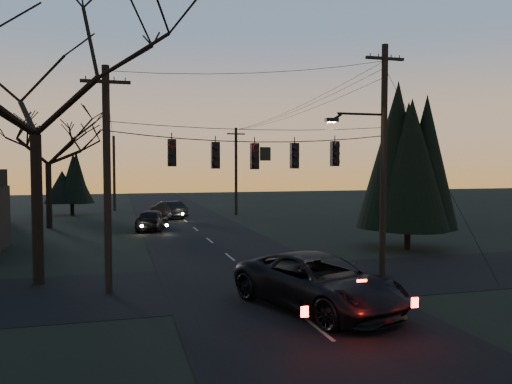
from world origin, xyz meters
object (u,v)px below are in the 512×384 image
object	(u,v)px
utility_pole_right	(382,275)
suv_near	(319,283)
bare_tree_left	(34,73)
sedan_oncoming_a	(152,220)
utility_pole_far_l	(115,211)
evergreen_right	(408,163)
utility_pole_left	(109,293)
utility_pole_far_r	(236,215)
sedan_oncoming_b	(168,210)

from	to	relation	value
utility_pole_right	suv_near	world-z (taller)	utility_pole_right
bare_tree_left	sedan_oncoming_a	bearing A→B (deg)	70.89
utility_pole_far_l	utility_pole_right	bearing A→B (deg)	-72.28
sedan_oncoming_a	suv_near	bearing A→B (deg)	114.84
suv_near	utility_pole_right	bearing A→B (deg)	21.09
bare_tree_left	evergreen_right	xyz separation A→B (m)	(19.10, 3.43, -3.52)
evergreen_right	suv_near	size ratio (longest dim) A/B	1.34
utility_pole_left	evergreen_right	distance (m)	17.99
utility_pole_left	sedan_oncoming_a	size ratio (longest dim) A/B	1.83
utility_pole_right	sedan_oncoming_a	world-z (taller)	utility_pole_right
utility_pole_right	utility_pole_left	xyz separation A→B (m)	(-11.50, 0.00, 0.00)
utility_pole_far_r	suv_near	xyz separation A→B (m)	(-4.70, -32.09, 0.90)
suv_near	sedan_oncoming_a	distance (m)	22.73
sedan_oncoming_b	utility_pole_far_l	bearing A→B (deg)	-83.01
utility_pole_far_r	utility_pole_far_l	xyz separation A→B (m)	(-11.50, 8.00, 0.00)
utility_pole_far_r	suv_near	size ratio (longest dim) A/B	1.31
utility_pole_far_r	evergreen_right	world-z (taller)	evergreen_right
bare_tree_left	utility_pole_far_l	bearing A→B (deg)	85.32
utility_pole_left	utility_pole_far_r	xyz separation A→B (m)	(11.50, 28.00, 0.00)
evergreen_right	sedan_oncoming_a	bearing A→B (deg)	137.01
utility_pole_right	utility_pole_left	distance (m)	11.50
utility_pole_far_l	utility_pole_left	bearing A→B (deg)	-90.00
bare_tree_left	evergreen_right	bearing A→B (deg)	10.18
utility_pole_far_r	sedan_oncoming_b	world-z (taller)	utility_pole_far_r
utility_pole_far_l	suv_near	xyz separation A→B (m)	(6.80, -40.09, 0.90)
utility_pole_far_r	utility_pole_far_l	world-z (taller)	utility_pole_far_r
utility_pole_left	utility_pole_far_l	bearing A→B (deg)	90.00
utility_pole_right	utility_pole_far_l	xyz separation A→B (m)	(-11.50, 36.00, 0.00)
bare_tree_left	suv_near	xyz separation A→B (m)	(9.56, -6.32, -7.56)
utility_pole_right	sedan_oncoming_a	size ratio (longest dim) A/B	2.15
utility_pole_far_r	sedan_oncoming_a	size ratio (longest dim) A/B	1.83
sedan_oncoming_a	utility_pole_far_l	bearing A→B (deg)	-66.31
bare_tree_left	suv_near	distance (m)	13.73
bare_tree_left	evergreen_right	size ratio (longest dim) A/B	1.39
suv_near	sedan_oncoming_b	size ratio (longest dim) A/B	1.38
utility_pole_right	utility_pole_far_l	size ratio (longest dim) A/B	1.25
utility_pole_far_l	utility_pole_far_r	bearing A→B (deg)	-34.82
utility_pole_far_l	sedan_oncoming_b	xyz separation A→B (m)	(4.80, -9.42, 0.78)
utility_pole_far_l	bare_tree_left	world-z (taller)	bare_tree_left
utility_pole_far_r	sedan_oncoming_b	size ratio (longest dim) A/B	1.80
utility_pole_far_r	bare_tree_left	distance (m)	30.64
utility_pole_left	suv_near	xyz separation A→B (m)	(6.80, -4.09, 0.90)
utility_pole_far_r	suv_near	bearing A→B (deg)	-98.33
utility_pole_left	evergreen_right	size ratio (longest dim) A/B	0.98
utility_pole_far_r	sedan_oncoming_b	xyz separation A→B (m)	(-6.70, -1.42, 0.78)
bare_tree_left	suv_near	size ratio (longest dim) A/B	1.86
evergreen_right	utility_pole_far_r	bearing A→B (deg)	102.23
utility_pole_right	utility_pole_left	size ratio (longest dim) A/B	1.18
utility_pole_right	evergreen_right	xyz separation A→B (m)	(4.84, 5.67, 4.94)
evergreen_right	sedan_oncoming_b	distance (m)	24.25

